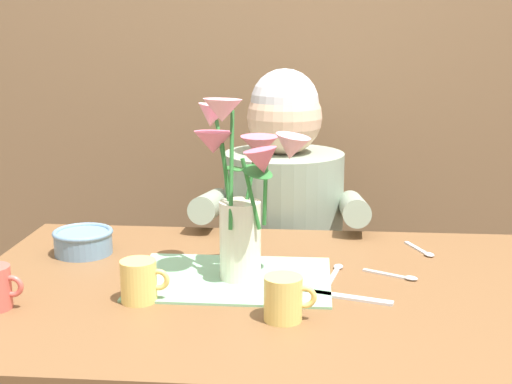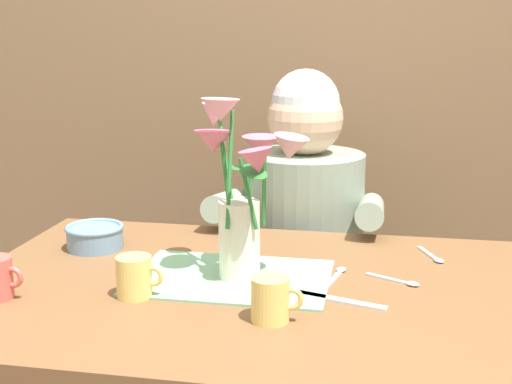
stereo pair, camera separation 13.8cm
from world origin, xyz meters
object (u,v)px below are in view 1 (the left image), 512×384
at_px(seated_person, 283,267).
at_px(tea_cup, 139,281).
at_px(ceramic_bowl, 83,241).
at_px(dinner_knife, 343,297).
at_px(coffee_cup, 284,298).
at_px(flower_vase, 242,185).

relative_size(seated_person, tea_cup, 12.20).
distance_m(ceramic_bowl, tea_cup, 0.33).
xyz_separation_m(ceramic_bowl, dinner_knife, (0.58, -0.22, -0.03)).
xyz_separation_m(ceramic_bowl, coffee_cup, (0.47, -0.33, 0.01)).
bearing_deg(ceramic_bowl, flower_vase, -19.89).
relative_size(flower_vase, dinner_knife, 1.96).
relative_size(flower_vase, coffee_cup, 4.01).
bearing_deg(dinner_knife, flower_vase, 174.29).
bearing_deg(flower_vase, dinner_knife, -22.51).
xyz_separation_m(dinner_knife, tea_cup, (-0.38, -0.05, 0.04)).
bearing_deg(dinner_knife, tea_cup, -156.06).
height_order(seated_person, tea_cup, seated_person).
relative_size(flower_vase, tea_cup, 4.01).
height_order(seated_person, coffee_cup, seated_person).
xyz_separation_m(seated_person, dinner_knife, (0.14, -0.67, 0.18)).
height_order(flower_vase, ceramic_bowl, flower_vase).
distance_m(ceramic_bowl, coffee_cup, 0.58).
height_order(ceramic_bowl, dinner_knife, ceramic_bowl).
bearing_deg(flower_vase, ceramic_bowl, 160.11).
distance_m(flower_vase, ceramic_bowl, 0.44).
xyz_separation_m(flower_vase, dinner_knife, (0.20, -0.08, -0.20)).
distance_m(dinner_knife, coffee_cup, 0.16).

